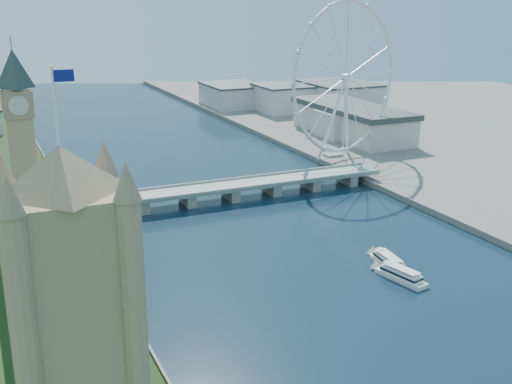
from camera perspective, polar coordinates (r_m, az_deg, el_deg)
victoria_tower at (r=152.18m, az=-15.68°, el=-12.60°), size 28.16×28.16×112.00m
parliament_range at (r=271.47m, az=-17.45°, el=-7.70°), size 24.00×200.00×70.00m
big_ben at (r=361.43m, az=-20.31°, el=6.08°), size 20.02×20.02×110.00m
westminster_bridge at (r=423.99m, az=-2.28°, el=0.25°), size 220.00×22.00×9.50m
london_eye at (r=513.61m, az=7.98°, el=9.97°), size 113.60×39.12×124.30m
county_hall at (r=616.19m, az=8.41°, el=4.72°), size 54.00×144.00×35.00m
city_skyline at (r=674.32m, az=-7.49°, el=7.27°), size 505.00×280.00×32.00m
tour_boat_near at (r=326.79m, az=11.67°, el=-6.52°), size 10.86×30.65×6.63m
tour_boat_far at (r=313.36m, az=12.75°, el=-7.64°), size 13.95×31.03×6.65m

